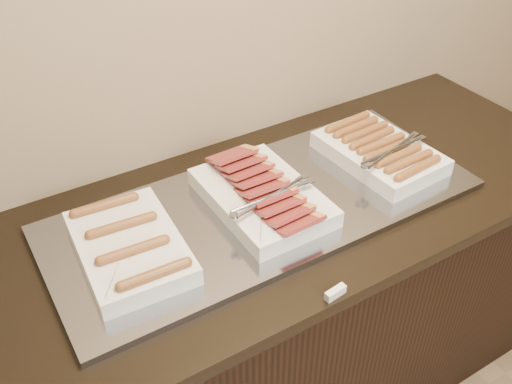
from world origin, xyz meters
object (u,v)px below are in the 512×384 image
at_px(warming_tray, 265,206).
at_px(dish_left, 129,246).
at_px(dish_right, 380,151).
at_px(dish_center, 262,195).
at_px(counter, 267,314).

bearing_deg(warming_tray, dish_left, 180.00).
bearing_deg(dish_right, dish_center, 176.55).
distance_m(counter, dish_left, 0.64).
distance_m(warming_tray, dish_right, 0.41).
xyz_separation_m(warming_tray, dish_center, (-0.01, -0.00, 0.04)).
xyz_separation_m(warming_tray, dish_left, (-0.39, 0.00, 0.04)).
distance_m(dish_left, dish_right, 0.80).
bearing_deg(dish_left, counter, 3.50).
distance_m(dish_center, dish_right, 0.42).
height_order(dish_left, dish_center, dish_center).
relative_size(counter, dish_center, 5.01).
height_order(dish_center, dish_right, dish_center).
distance_m(counter, dish_right, 0.64).
bearing_deg(dish_center, counter, 8.06).
bearing_deg(warming_tray, dish_center, -161.80).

